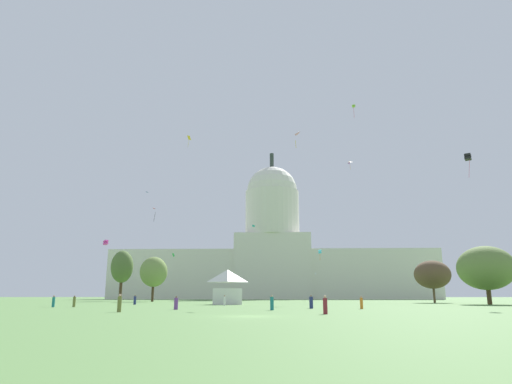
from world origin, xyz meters
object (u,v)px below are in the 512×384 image
(person_navy_deep_crowd, at_px, (311,302))
(kite_red_mid, at_px, (156,211))
(person_navy_near_tree_east, at_px, (135,300))
(kite_white_low, at_px, (316,274))
(person_teal_lawn_far_left, at_px, (272,303))
(kite_pink_mid, at_px, (295,137))
(tree_east_near, at_px, (486,268))
(kite_magenta_low, at_px, (106,242))
(kite_black_mid, at_px, (468,157))
(person_olive_front_left, at_px, (74,302))
(kite_turquoise_mid, at_px, (253,226))
(kite_lime_high, at_px, (354,106))
(kite_blue_mid, at_px, (148,193))
(person_teal_front_center, at_px, (53,302))
(person_olive_near_tree_west, at_px, (119,304))
(capitol_building, at_px, (273,256))
(tree_west_near, at_px, (154,272))
(kite_green_low, at_px, (173,255))
(kite_yellow_high, at_px, (189,138))
(tree_west_mid, at_px, (122,267))
(kite_cyan_low, at_px, (320,252))
(tree_east_far, at_px, (432,275))
(person_white_mid_right, at_px, (225,301))
(kite_orange_high, at_px, (350,163))
(person_maroon_edge_west, at_px, (325,305))
(person_orange_aisle_center, at_px, (361,303))
(kite_violet_high, at_px, (347,164))
(person_purple_front_right, at_px, (176,304))

(person_navy_deep_crowd, height_order, kite_red_mid, kite_red_mid)
(person_navy_near_tree_east, relative_size, kite_white_low, 1.89)
(person_teal_lawn_far_left, height_order, kite_pink_mid, kite_pink_mid)
(tree_east_near, distance_m, kite_magenta_low, 70.03)
(kite_black_mid, bearing_deg, person_olive_front_left, 34.77)
(kite_turquoise_mid, bearing_deg, kite_lime_high, 90.12)
(kite_white_low, bearing_deg, person_teal_lawn_far_left, -0.64)
(kite_blue_mid, bearing_deg, person_olive_front_left, -162.85)
(tree_east_near, height_order, person_teal_front_center, tree_east_near)
(person_olive_front_left, distance_m, person_navy_near_tree_east, 17.99)
(kite_lime_high, distance_m, kite_white_low, 67.18)
(kite_red_mid, bearing_deg, person_olive_near_tree_west, -161.94)
(capitol_building, relative_size, tree_west_near, 11.59)
(kite_green_low, height_order, kite_white_low, kite_green_low)
(kite_yellow_high, bearing_deg, kite_lime_high, 173.84)
(tree_west_mid, height_order, kite_cyan_low, kite_cyan_low)
(kite_black_mid, bearing_deg, tree_east_far, -67.20)
(person_navy_deep_crowd, distance_m, person_white_mid_right, 20.46)
(person_teal_front_center, bearing_deg, kite_orange_high, -1.23)
(person_teal_front_center, height_order, person_olive_front_left, person_teal_front_center)
(person_olive_near_tree_west, height_order, person_teal_lawn_far_left, person_olive_near_tree_west)
(capitol_building, xyz_separation_m, tree_east_far, (36.83, -89.94, -11.78))
(person_olive_front_left, distance_m, kite_cyan_low, 88.16)
(person_teal_front_center, height_order, person_navy_deep_crowd, person_navy_deep_crowd)
(tree_east_far, xyz_separation_m, kite_blue_mid, (-77.52, 37.15, 28.29))
(kite_lime_high, xyz_separation_m, kite_green_low, (-58.33, 27.46, -41.32))
(person_olive_near_tree_west, height_order, kite_yellow_high, kite_yellow_high)
(kite_black_mid, bearing_deg, kite_white_low, -50.58)
(person_navy_deep_crowd, bearing_deg, person_teal_front_center, -125.42)
(tree_east_far, distance_m, person_maroon_edge_west, 71.67)
(kite_white_low, bearing_deg, person_teal_front_center, -16.81)
(person_olive_front_left, distance_m, kite_orange_high, 118.03)
(person_orange_aisle_center, xyz_separation_m, kite_lime_high, (13.25, 67.18, 55.67))
(kite_green_low, bearing_deg, kite_violet_high, -118.28)
(tree_west_mid, height_order, kite_black_mid, kite_black_mid)
(person_orange_aisle_center, bearing_deg, kite_black_mid, 34.85)
(person_olive_front_left, relative_size, kite_white_low, 1.78)
(capitol_building, distance_m, kite_yellow_high, 78.42)
(person_olive_near_tree_west, xyz_separation_m, kite_violet_high, (36.54, 75.64, 36.69))
(tree_west_near, bearing_deg, person_purple_front_right, -72.84)
(person_maroon_edge_west, height_order, kite_blue_mid, kite_blue_mid)
(person_olive_front_left, relative_size, person_teal_lawn_far_left, 0.96)
(person_teal_lawn_far_left, height_order, kite_red_mid, kite_red_mid)
(tree_west_near, bearing_deg, person_orange_aisle_center, -55.72)
(person_olive_front_left, height_order, person_orange_aisle_center, person_olive_front_left)
(kite_magenta_low, height_order, kite_cyan_low, kite_cyan_low)
(tree_west_mid, height_order, kite_orange_high, kite_orange_high)
(kite_blue_mid, bearing_deg, kite_violet_high, -100.71)
(person_olive_front_left, bearing_deg, tree_east_far, -103.20)
(kite_black_mid, relative_size, kite_turquoise_mid, 3.92)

